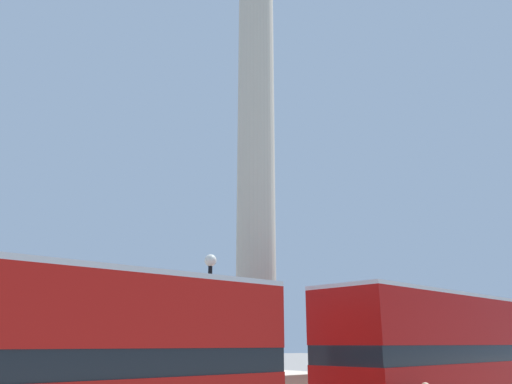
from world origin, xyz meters
The scene contains 5 objects.
monument_column centered at (0.00, 0.00, 7.94)m, with size 6.07×6.07×24.63m.
bus_a centered at (-10.09, -5.51, 2.33)m, with size 10.98×2.89×4.20m.
bus_b centered at (3.47, -6.09, 2.41)m, with size 11.55×3.43×4.36m.
equestrian_statue centered at (-8.44, 2.51, 1.56)m, with size 3.89×3.52×5.52m.
street_lamp centered at (-3.66, -2.03, 3.09)m, with size 0.41×0.41×5.61m.
Camera 1 is at (-13.11, -15.96, 2.71)m, focal length 35.00 mm.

